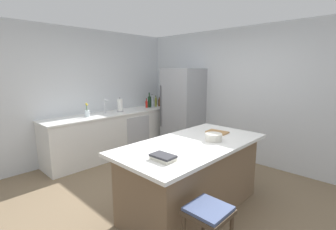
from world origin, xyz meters
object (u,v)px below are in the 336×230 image
paper_towel_roll (120,105)px  hot_sauce_bottle (147,104)px  refrigerator (183,110)px  wine_bottle (149,101)px  sink_faucet (105,106)px  soda_bottle (152,102)px  olive_oil_bottle (156,102)px  cookbook_stack (163,157)px  bar_stool (208,219)px  flower_vase (87,112)px  syrup_bottle (160,102)px  kitchen_island (192,176)px  cutting_board (217,132)px  vinegar_bottle (164,101)px  mixing_bowl (214,137)px

paper_towel_roll → hot_sauce_bottle: 0.74m
refrigerator → wine_bottle: size_ratio=5.18×
sink_faucet → soda_bottle: bearing=87.9°
olive_oil_bottle → cookbook_stack: 3.51m
bar_stool → paper_towel_roll: paper_towel_roll is taller
sink_faucet → hot_sauce_bottle: size_ratio=1.34×
flower_vase → syrup_bottle: (0.01, 1.92, 0.00)m
kitchen_island → syrup_bottle: (-2.44, 1.79, 0.54)m
cutting_board → soda_bottle: bearing=158.5°
kitchen_island → flower_vase: 2.52m
sink_faucet → flower_vase: sink_faucet is taller
bar_stool → cutting_board: bearing=120.0°
kitchen_island → refrigerator: (-1.63, 1.73, 0.45)m
vinegar_bottle → hot_sauce_bottle: bearing=-101.1°
vinegar_bottle → soda_bottle: 0.31m
soda_bottle → wine_bottle: size_ratio=0.86×
bar_stool → hot_sauce_bottle: (-3.19, 2.08, 0.48)m
cutting_board → vinegar_bottle: bearing=151.7°
vinegar_bottle → mixing_bowl: bearing=-32.9°
paper_towel_roll → mixing_bowl: size_ratio=1.46×
syrup_bottle → cookbook_stack: syrup_bottle is taller
syrup_bottle → mixing_bowl: bearing=-30.8°
bar_stool → vinegar_bottle: vinegar_bottle is taller
kitchen_island → mixing_bowl: 0.57m
sink_faucet → mixing_bowl: 2.68m
flower_vase → hot_sauce_bottle: 1.52m
mixing_bowl → cutting_board: size_ratio=0.69×
kitchen_island → flower_vase: flower_vase is taller
kitchen_island → paper_towel_roll: bearing=165.2°
sink_faucet → paper_towel_roll: (0.03, 0.34, -0.02)m
flower_vase → wine_bottle: (-0.03, 1.62, 0.05)m
paper_towel_roll → refrigerator: bearing=51.0°
paper_towel_roll → wine_bottle: 0.84m
kitchen_island → hot_sauce_bottle: (-2.48, 1.40, 0.54)m
kitchen_island → cutting_board: 0.77m
flower_vase → cutting_board: size_ratio=0.88×
paper_towel_roll → olive_oil_bottle: paper_towel_roll is taller
soda_bottle → paper_towel_roll: bearing=-90.8°
kitchen_island → refrigerator: bearing=133.2°
bar_stool → vinegar_bottle: (-3.09, 2.56, 0.53)m
wine_bottle → soda_bottle: bearing=85.6°
vinegar_bottle → syrup_bottle: size_ratio=1.52×
sink_faucet → kitchen_island: bearing=-7.2°
olive_oil_bottle → wine_bottle: wine_bottle is taller
syrup_bottle → cutting_board: (2.41, -1.17, -0.09)m
paper_towel_roll → mixing_bowl: 2.67m
flower_vase → syrup_bottle: 1.92m
refrigerator → olive_oil_bottle: bearing=-176.5°
vinegar_bottle → cookbook_stack: size_ratio=1.29×
soda_bottle → syrup_bottle: bearing=79.8°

